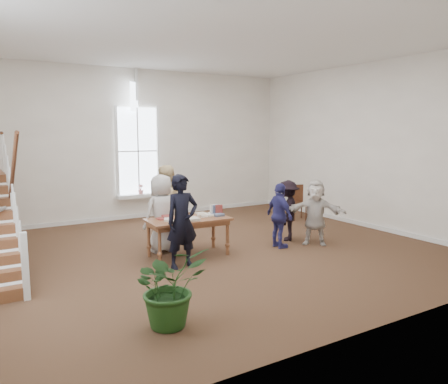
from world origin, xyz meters
TOP-DOWN VIEW (x-y plane):
  - ground at (0.00, 0.00)m, footprint 10.00×10.00m
  - room_shell at (-0.00, 4.39)m, footprint 10.49×10.00m
  - library_table at (-0.54, -0.07)m, footprint 1.78×0.95m
  - police_officer at (-1.00, -0.71)m, footprint 0.69×0.47m
  - elderly_woman at (-0.90, 0.54)m, footprint 0.94×0.71m
  - person_yellow at (-0.60, 1.04)m, footprint 1.13×1.04m
  - woman_cluster_a at (1.53, -0.54)m, footprint 0.40×0.89m
  - woman_cluster_b at (2.13, -0.09)m, footprint 1.05×1.07m
  - woman_cluster_c at (2.43, -0.74)m, footprint 1.32×1.33m
  - floor_plant at (-2.28, -2.98)m, footprint 1.06×0.93m
  - side_chair at (4.03, 1.77)m, footprint 0.58×0.58m

SIDE VIEW (x-z plane):
  - ground at x=0.00m, z-range 0.00..0.00m
  - room_shell at x=0.00m, z-range -4.60..5.40m
  - floor_plant at x=-2.28m, z-range 0.00..1.13m
  - side_chair at x=4.03m, z-range 0.06..1.10m
  - library_table at x=-0.54m, z-range 0.29..1.17m
  - woman_cluster_b at x=2.13m, z-range 0.00..1.48m
  - woman_cluster_a at x=1.53m, z-range 0.00..1.49m
  - woman_cluster_c at x=2.43m, z-range 0.00..1.53m
  - elderly_woman at x=-0.90m, z-range 0.00..1.73m
  - police_officer at x=-1.00m, z-range 0.00..1.84m
  - person_yellow at x=-0.60m, z-range 0.00..1.88m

